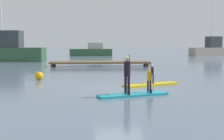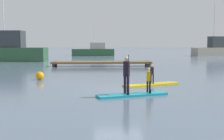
% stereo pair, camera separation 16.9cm
% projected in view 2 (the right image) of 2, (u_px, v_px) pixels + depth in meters
% --- Properties ---
extents(ground_plane, '(240.00, 240.00, 0.00)m').
position_uv_depth(ground_plane, '(118.00, 90.00, 15.34)').
color(ground_plane, slate).
extents(paddleboard_near, '(3.40, 2.04, 0.10)m').
position_uv_depth(paddleboard_near, '(152.00, 84.00, 16.86)').
color(paddleboard_near, gold).
rests_on(paddleboard_near, ground).
extents(paddler_child_solo, '(0.25, 0.36, 1.19)m').
position_uv_depth(paddler_child_solo, '(152.00, 73.00, 16.82)').
color(paddler_child_solo, black).
rests_on(paddler_child_solo, paddleboard_near).
extents(paddleboard_far, '(3.37, 1.59, 0.10)m').
position_uv_depth(paddleboard_far, '(133.00, 95.00, 13.57)').
color(paddleboard_far, '#1E9EB2').
rests_on(paddleboard_far, ground).
extents(paddler_adult, '(0.37, 0.51, 1.78)m').
position_uv_depth(paddler_adult, '(127.00, 73.00, 13.36)').
color(paddler_adult, black).
rests_on(paddler_adult, paddleboard_far).
extents(paddler_child_front, '(0.25, 0.39, 1.18)m').
position_uv_depth(paddler_child_front, '(149.00, 79.00, 13.77)').
color(paddler_child_front, black).
rests_on(paddler_child_front, paddleboard_far).
extents(fishing_boat_white_large, '(10.86, 3.48, 10.22)m').
position_uv_depth(fishing_boat_white_large, '(5.00, 51.00, 37.84)').
color(fishing_boat_white_large, '#2D5638').
rests_on(fishing_boat_white_large, ground).
extents(fishing_boat_green_midground, '(8.79, 4.56, 9.36)m').
position_uv_depth(fishing_boat_green_midground, '(215.00, 49.00, 52.68)').
color(fishing_boat_green_midground, '#9E9384').
rests_on(fishing_boat_green_midground, ground).
extents(motor_boat_small_navy, '(7.42, 1.95, 5.59)m').
position_uv_depth(motor_boat_small_navy, '(94.00, 51.00, 52.62)').
color(motor_boat_small_navy, '#2D5638').
rests_on(motor_boat_small_navy, ground).
extents(floating_dock, '(9.92, 2.14, 0.48)m').
position_uv_depth(floating_dock, '(102.00, 62.00, 30.04)').
color(floating_dock, brown).
rests_on(floating_dock, ground).
extents(mooring_buoy_mid, '(0.53, 0.53, 0.53)m').
position_uv_depth(mooring_buoy_mid, '(40.00, 76.00, 19.28)').
color(mooring_buoy_mid, orange).
rests_on(mooring_buoy_mid, ground).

